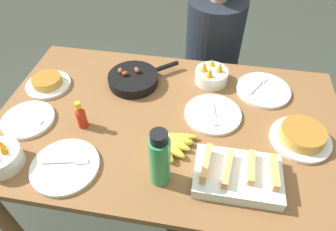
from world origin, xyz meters
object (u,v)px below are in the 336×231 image
empty_plate_far_right (28,120)px  person_figure (210,69)px  frittata_plate_center (48,83)px  melon_tray (237,175)px  fruit_bowl_citrus (211,75)px  skillet (134,79)px  empty_plate_far_left (65,166)px  frittata_plate_side (302,136)px  empty_plate_near_front (213,114)px  empty_plate_mid_edge (263,90)px  banana_bunch (166,145)px  water_bottle (160,159)px  hot_sauce_bottle (81,116)px

empty_plate_far_right → person_figure: 1.18m
frittata_plate_center → person_figure: 1.04m
melon_tray → fruit_bowl_citrus: bearing=103.6°
skillet → person_figure: bearing=16.1°
empty_plate_far_left → fruit_bowl_citrus: (0.51, 0.62, 0.03)m
empty_plate_far_left → fruit_bowl_citrus: size_ratio=1.63×
frittata_plate_side → fruit_bowl_citrus: (-0.40, 0.32, 0.01)m
frittata_plate_side → empty_plate_far_right: bearing=-175.6°
empty_plate_near_front → empty_plate_mid_edge: bearing=41.9°
banana_bunch → empty_plate_far_left: (-0.37, -0.16, -0.01)m
banana_bunch → empty_plate_far_right: 0.63m
banana_bunch → empty_plate_far_right: bearing=176.0°
frittata_plate_center → empty_plate_near_front: (0.82, -0.06, -0.01)m
empty_plate_far_right → empty_plate_mid_edge: size_ratio=0.88×
melon_tray → empty_plate_mid_edge: melon_tray is taller
water_bottle → hot_sauce_bottle: bearing=151.7°
empty_plate_far_right → empty_plate_near_front: bearing=12.3°
skillet → banana_bunch: bearing=-97.5°
melon_tray → empty_plate_mid_edge: size_ratio=1.22×
empty_plate_far_left → empty_plate_mid_edge: size_ratio=1.01×
empty_plate_mid_edge → water_bottle: size_ratio=1.02×
fruit_bowl_citrus → hot_sauce_bottle: (-0.52, -0.40, 0.02)m
frittata_plate_center → fruit_bowl_citrus: size_ratio=1.34×
banana_bunch → hot_sauce_bottle: (-0.38, 0.06, 0.04)m
empty_plate_far_right → hot_sauce_bottle: bearing=3.4°
skillet → empty_plate_far_left: (-0.14, -0.54, -0.02)m
empty_plate_mid_edge → water_bottle: (-0.40, -0.57, 0.11)m
empty_plate_mid_edge → skillet: bearing=-175.7°
banana_bunch → frittata_plate_center: (-0.64, 0.28, 0.00)m
water_bottle → banana_bunch: bearing=91.3°
empty_plate_near_front → empty_plate_far_left: bearing=-144.9°
hot_sauce_bottle → banana_bunch: bearing=-8.8°
empty_plate_near_front → fruit_bowl_citrus: (-0.03, 0.24, 0.03)m
frittata_plate_center → frittata_plate_side: size_ratio=0.87×
melon_tray → empty_plate_far_left: (-0.65, -0.06, -0.02)m
banana_bunch → fruit_bowl_citrus: bearing=72.1°
frittata_plate_center → empty_plate_mid_edge: frittata_plate_center is taller
melon_tray → empty_plate_far_right: 0.92m
hot_sauce_bottle → empty_plate_mid_edge: bearing=25.1°
empty_plate_mid_edge → hot_sauce_bottle: bearing=-154.9°
empty_plate_far_left → melon_tray: bearing=5.2°
frittata_plate_center → person_figure: person_figure is taller
empty_plate_far_right → empty_plate_mid_edge: bearing=20.3°
skillet → fruit_bowl_citrus: bearing=-27.2°
banana_bunch → empty_plate_far_right: banana_bunch is taller
banana_bunch → empty_plate_near_front: 0.28m
banana_bunch → skillet: 0.44m
empty_plate_near_front → empty_plate_far_right: 0.82m
empty_plate_near_front → person_figure: size_ratio=0.20×
skillet → empty_plate_far_right: bearing=-179.0°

